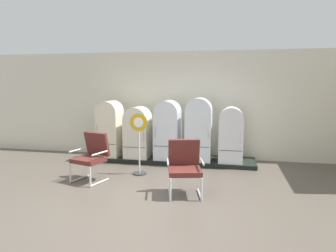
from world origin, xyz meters
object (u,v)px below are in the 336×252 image
refrigerator_2 (168,128)px  refrigerator_3 (199,127)px  refrigerator_4 (231,133)px  armchair_left (92,154)px  refrigerator_0 (110,127)px  armchair_right (184,164)px  sign_stand (139,147)px  refrigerator_1 (138,131)px

refrigerator_2 → refrigerator_3: refrigerator_3 is taller
refrigerator_4 → armchair_left: bearing=-148.4°
refrigerator_0 → armchair_right: bearing=-43.2°
sign_stand → refrigerator_4: bearing=29.6°
refrigerator_2 → sign_stand: (-0.42, -1.20, -0.27)m
refrigerator_0 → armchair_right: (2.39, -2.24, -0.33)m
refrigerator_1 → sign_stand: size_ratio=0.96×
refrigerator_0 → armchair_left: size_ratio=1.45×
refrigerator_1 → armchair_left: refrigerator_1 is taller
refrigerator_1 → refrigerator_2: refrigerator_2 is taller
refrigerator_1 → refrigerator_4: 2.45m
refrigerator_0 → refrigerator_1: refrigerator_0 is taller
refrigerator_0 → refrigerator_4: bearing=-0.2°
refrigerator_3 → armchair_right: (-0.04, -2.23, -0.39)m
armchair_left → armchair_right: 2.11m
refrigerator_3 → refrigerator_4: bearing=0.3°
armchair_right → sign_stand: bearing=138.6°
refrigerator_2 → refrigerator_3: bearing=-2.3°
refrigerator_4 → armchair_right: size_ratio=1.34×
armchair_right → sign_stand: size_ratio=0.73×
armchair_left → sign_stand: (0.87, 0.63, 0.07)m
refrigerator_3 → armchair_left: size_ratio=1.55×
refrigerator_3 → refrigerator_1: bearing=179.5°
armchair_left → armchair_right: (2.07, -0.43, 0.00)m
refrigerator_1 → sign_stand: 1.25m
refrigerator_2 → refrigerator_4: refrigerator_2 is taller
refrigerator_0 → sign_stand: refrigerator_0 is taller
refrigerator_2 → armchair_left: 2.26m
refrigerator_1 → refrigerator_2: (0.81, 0.02, 0.10)m
refrigerator_0 → refrigerator_1: 0.79m
refrigerator_4 → refrigerator_3: bearing=-179.7°
refrigerator_0 → sign_stand: (1.18, -1.18, -0.26)m
refrigerator_1 → refrigerator_2: bearing=1.3°
refrigerator_1 → refrigerator_0: bearing=179.7°
refrigerator_0 → refrigerator_1: size_ratio=1.11×
armchair_left → sign_stand: sign_stand is taller
sign_stand → refrigerator_2: bearing=70.6°
refrigerator_1 → refrigerator_4: size_ratio=0.98×
refrigerator_2 → armchair_left: (-1.29, -1.83, -0.34)m
armchair_left → refrigerator_3: bearing=40.4°
refrigerator_2 → refrigerator_3: (0.82, -0.03, 0.04)m
refrigerator_0 → refrigerator_3: (2.42, -0.02, 0.05)m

